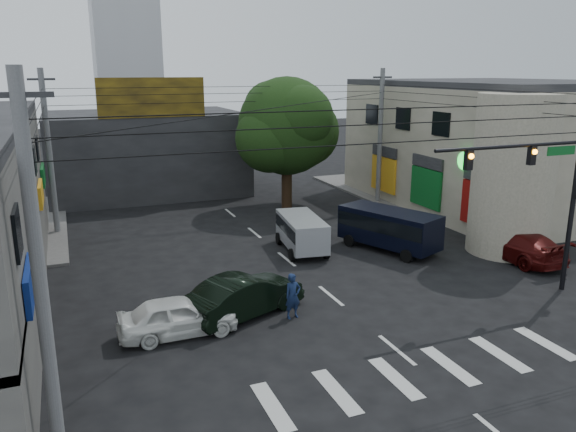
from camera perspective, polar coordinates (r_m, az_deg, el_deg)
ground at (r=21.95m, az=6.71°, el=-9.94°), size 160.00×160.00×0.00m
sidewalk_far_right at (r=45.90m, az=15.87°, el=2.76°), size 16.00×16.00×0.15m
building_right at (r=41.49m, az=20.45°, el=6.68°), size 14.00×18.00×8.00m
corner_column at (r=30.26m, az=21.88°, el=3.90°), size 4.00×4.00×8.00m
building_far at (r=44.25m, az=-14.29°, el=6.29°), size 14.00×10.00×6.00m
billboard at (r=39.01m, az=-13.67°, el=11.61°), size 7.00×0.30×2.60m
street_tree at (r=37.26m, az=-0.13°, el=9.07°), size 6.40×6.40×8.70m
traffic_gantry at (r=24.42m, az=24.64°, el=3.25°), size 7.10×0.35×7.20m
utility_pole_near_left at (r=13.73m, az=-23.94°, el=-5.79°), size 0.32×0.32×9.20m
utility_pole_far_left at (r=33.76m, az=-23.09°, el=5.83°), size 0.32×0.32×9.20m
utility_pole_far_right at (r=39.34m, az=9.34°, el=7.90°), size 0.32×0.32×9.20m
dark_sedan at (r=21.54m, az=-4.46°, el=-8.05°), size 5.17×6.07×1.60m
white_compact at (r=20.38m, az=-11.09°, el=-9.95°), size 1.69×4.18×1.42m
maroon_sedan at (r=29.78m, az=22.21°, el=-2.74°), size 2.38×5.30×1.51m
silver_minivan at (r=28.83m, az=1.40°, el=-1.86°), size 4.66×2.87×1.80m
navy_van at (r=29.46m, az=10.22°, el=-1.43°), size 6.69×5.75×2.10m
traffic_officer at (r=21.24m, az=0.50°, el=-8.13°), size 0.75×0.59×1.75m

